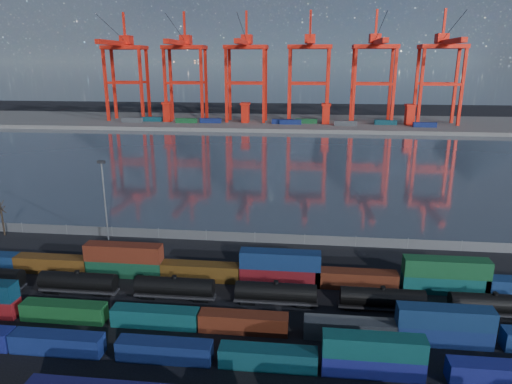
# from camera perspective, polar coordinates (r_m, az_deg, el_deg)

# --- Properties ---
(ground) EXTENTS (700.00, 700.00, 0.00)m
(ground) POSITION_cam_1_polar(r_m,az_deg,el_deg) (67.82, -2.91, -15.23)
(ground) COLOR black
(ground) RESTS_ON ground
(harbor_water) EXTENTS (700.00, 700.00, 0.00)m
(harbor_water) POSITION_cam_1_polar(r_m,az_deg,el_deg) (166.25, 2.87, 3.76)
(harbor_water) COLOR #333D49
(harbor_water) RESTS_ON ground
(far_quay) EXTENTS (700.00, 70.00, 2.00)m
(far_quay) POSITION_cam_1_polar(r_m,az_deg,el_deg) (269.56, 4.29, 8.65)
(far_quay) COLOR #514F4C
(far_quay) RESTS_ON ground
(distant_mountains) EXTENTS (2470.00, 1100.00, 520.00)m
(distant_mountains) POSITION_cam_1_polar(r_m,az_deg,el_deg) (1668.38, 8.81, 22.16)
(distant_mountains) COLOR #1E2630
(distant_mountains) RESTS_ON ground
(container_row_south) EXTENTS (138.73, 2.38, 5.07)m
(container_row_south) POSITION_cam_1_polar(r_m,az_deg,el_deg) (61.58, -17.37, -17.58)
(container_row_south) COLOR #464A4C
(container_row_south) RESTS_ON ground
(container_row_mid) EXTENTS (142.35, 2.44, 5.20)m
(container_row_mid) POSITION_cam_1_polar(r_m,az_deg,el_deg) (66.93, -14.41, -14.37)
(container_row_mid) COLOR #3E4143
(container_row_mid) RESTS_ON ground
(container_row_north) EXTENTS (142.62, 2.66, 5.67)m
(container_row_north) POSITION_cam_1_polar(r_m,az_deg,el_deg) (75.74, 2.70, -9.95)
(container_row_north) COLOR #101650
(container_row_north) RESTS_ON ground
(tanker_string) EXTENTS (105.54, 2.69, 3.86)m
(tanker_string) POSITION_cam_1_polar(r_m,az_deg,el_deg) (72.21, -10.13, -11.65)
(tanker_string) COLOR black
(tanker_string) RESTS_ON ground
(waterfront_fence) EXTENTS (160.12, 0.12, 2.20)m
(waterfront_fence) POSITION_cam_1_polar(r_m,az_deg,el_deg) (92.30, -0.14, -5.72)
(waterfront_fence) COLOR #595B5E
(waterfront_fence) RESTS_ON ground
(bare_tree) EXTENTS (1.93, 1.87, 7.49)m
(bare_tree) POSITION_cam_1_polar(r_m,az_deg,el_deg) (108.80, -29.14, -2.91)
(bare_tree) COLOR black
(bare_tree) RESTS_ON ground
(yard_light_mast) EXTENTS (1.60, 0.40, 16.60)m
(yard_light_mast) POSITION_cam_1_polar(r_m,az_deg,el_deg) (95.75, -18.42, -0.51)
(yard_light_mast) COLOR slate
(yard_light_mast) RESTS_ON ground
(gantry_cranes) EXTENTS (198.85, 45.80, 62.02)m
(gantry_cranes) POSITION_cam_1_polar(r_m,az_deg,el_deg) (261.15, 2.69, 16.59)
(gantry_cranes) COLOR red
(gantry_cranes) RESTS_ON ground
(quay_containers) EXTENTS (172.58, 10.99, 2.60)m
(quay_containers) POSITION_cam_1_polar(r_m,az_deg,el_deg) (255.51, 1.68, 8.81)
(quay_containers) COLOR navy
(quay_containers) RESTS_ON far_quay
(straddle_carriers) EXTENTS (140.00, 7.00, 11.10)m
(straddle_carriers) POSITION_cam_1_polar(r_m,az_deg,el_deg) (258.95, 3.67, 9.88)
(straddle_carriers) COLOR red
(straddle_carriers) RESTS_ON far_quay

